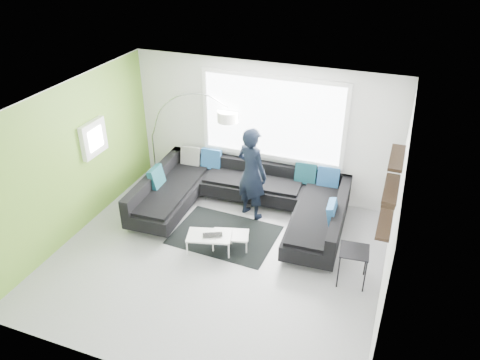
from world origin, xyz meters
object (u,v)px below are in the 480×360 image
(arc_lamp, at_px, (152,136))
(side_table, at_px, (352,266))
(laptop, at_px, (213,237))
(coffee_table, at_px, (220,241))
(sectional_sofa, at_px, (242,202))
(person, at_px, (252,173))

(arc_lamp, xyz_separation_m, side_table, (4.67, -1.92, -0.73))
(arc_lamp, relative_size, laptop, 5.13)
(coffee_table, xyz_separation_m, side_table, (2.32, -0.04, 0.15))
(side_table, xyz_separation_m, laptop, (-2.39, -0.11, 0.03))
(arc_lamp, bearing_deg, sectional_sofa, -25.24)
(sectional_sofa, height_order, arc_lamp, arc_lamp)
(sectional_sofa, xyz_separation_m, coffee_table, (-0.03, -1.04, -0.21))
(sectional_sofa, height_order, person, person)
(coffee_table, xyz_separation_m, person, (0.16, 1.22, 0.77))
(sectional_sofa, xyz_separation_m, person, (0.13, 0.18, 0.56))
(sectional_sofa, distance_m, person, 0.60)
(sectional_sofa, xyz_separation_m, side_table, (2.29, -1.08, -0.06))
(coffee_table, distance_m, side_table, 2.32)
(coffee_table, relative_size, person, 0.53)
(arc_lamp, bearing_deg, person, -20.48)
(laptop, bearing_deg, coffee_table, 37.25)
(laptop, bearing_deg, person, 54.62)
(person, xyz_separation_m, laptop, (-0.23, -1.37, -0.59))
(sectional_sofa, relative_size, coffee_table, 4.02)
(coffee_table, relative_size, side_table, 1.60)
(person, height_order, laptop, person)
(sectional_sofa, bearing_deg, person, 52.15)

